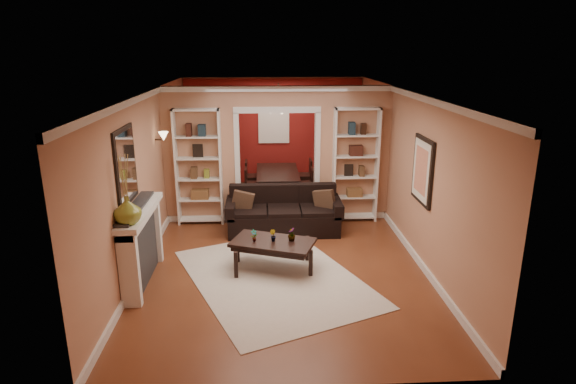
{
  "coord_description": "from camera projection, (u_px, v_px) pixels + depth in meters",
  "views": [
    {
      "loc": [
        -0.3,
        -8.21,
        3.41
      ],
      "look_at": [
        0.11,
        -0.8,
        1.17
      ],
      "focal_mm": 30.0,
      "sensor_mm": 36.0,
      "label": 1
    }
  ],
  "objects": [
    {
      "name": "wall_back",
      "position": [
        274.0,
        131.0,
        12.29
      ],
      "size": [
        8.0,
        0.0,
        8.0
      ],
      "primitive_type": "plane",
      "rotation": [
        1.57,
        0.0,
        0.0
      ],
      "color": "tan",
      "rests_on": "ground"
    },
    {
      "name": "floor",
      "position": [
        280.0,
        240.0,
        8.85
      ],
      "size": [
        8.0,
        8.0,
        0.0
      ],
      "primitive_type": "plane",
      "color": "brown",
      "rests_on": "ground"
    },
    {
      "name": "plant_center",
      "position": [
        273.0,
        236.0,
        7.55
      ],
      "size": [
        0.13,
        0.13,
        0.18
      ],
      "primitive_type": "imported",
      "rotation": [
        0.0,
        0.0,
        2.43
      ],
      "color": "#336626",
      "rests_on": "coffee_table"
    },
    {
      "name": "pillow_right",
      "position": [
        324.0,
        201.0,
        9.13
      ],
      "size": [
        0.4,
        0.31,
        0.4
      ],
      "primitive_type": "cube",
      "rotation": [
        0.0,
        0.0,
        -0.57
      ],
      "color": "#503522",
      "rests_on": "sofa"
    },
    {
      "name": "dining_chair_nw",
      "position": [
        255.0,
        184.0,
        11.03
      ],
      "size": [
        0.41,
        0.41,
        0.8
      ],
      "primitive_type": "cube",
      "rotation": [
        0.0,
        0.0,
        1.62
      ],
      "color": "black",
      "rests_on": "floor"
    },
    {
      "name": "wall_sconce",
      "position": [
        160.0,
        138.0,
        8.74
      ],
      "size": [
        0.18,
        0.18,
        0.22
      ],
      "primitive_type": "cube",
      "color": "#FFE0A5",
      "rests_on": "wall_left"
    },
    {
      "name": "bookshelf_right",
      "position": [
        355.0,
        165.0,
        9.59
      ],
      "size": [
        0.9,
        0.3,
        2.3
      ],
      "primitive_type": "cube",
      "color": "white",
      "rests_on": "floor"
    },
    {
      "name": "partition_wall",
      "position": [
        277.0,
        155.0,
        9.61
      ],
      "size": [
        4.5,
        0.15,
        2.7
      ],
      "primitive_type": "cube",
      "color": "tan",
      "rests_on": "floor"
    },
    {
      "name": "wall_right",
      "position": [
        405.0,
        168.0,
        8.58
      ],
      "size": [
        0.0,
        8.0,
        8.0
      ],
      "primitive_type": "plane",
      "rotation": [
        1.57,
        0.0,
        -1.57
      ],
      "color": "tan",
      "rests_on": "ground"
    },
    {
      "name": "area_rug",
      "position": [
        274.0,
        277.0,
        7.41
      ],
      "size": [
        3.38,
        3.87,
        0.01
      ],
      "primitive_type": "cube",
      "rotation": [
        0.0,
        0.0,
        0.4
      ],
      "color": "beige",
      "rests_on": "floor"
    },
    {
      "name": "mirror",
      "position": [
        126.0,
        166.0,
        6.78
      ],
      "size": [
        0.03,
        0.95,
        1.1
      ],
      "primitive_type": "cube",
      "color": "silver",
      "rests_on": "wall_left"
    },
    {
      "name": "fireplace",
      "position": [
        143.0,
        246.0,
        7.14
      ],
      "size": [
        0.32,
        1.7,
        1.16
      ],
      "primitive_type": "cube",
      "color": "white",
      "rests_on": "floor"
    },
    {
      "name": "chandelier",
      "position": [
        275.0,
        111.0,
        10.85
      ],
      "size": [
        0.5,
        0.5,
        0.3
      ],
      "primitive_type": "cube",
      "color": "#362318",
      "rests_on": "ceiling"
    },
    {
      "name": "dining_window",
      "position": [
        274.0,
        124.0,
        12.16
      ],
      "size": [
        0.78,
        0.03,
        0.98
      ],
      "primitive_type": "cube",
      "color": "#8CA5CC",
      "rests_on": "wall_back"
    },
    {
      "name": "framed_art",
      "position": [
        422.0,
        171.0,
        7.56
      ],
      "size": [
        0.04,
        0.85,
        1.05
      ],
      "primitive_type": "cube",
      "color": "black",
      "rests_on": "wall_right"
    },
    {
      "name": "wall_left",
      "position": [
        150.0,
        171.0,
        8.35
      ],
      "size": [
        0.0,
        8.0,
        8.0
      ],
      "primitive_type": "plane",
      "rotation": [
        1.57,
        0.0,
        1.57
      ],
      "color": "tan",
      "rests_on": "ground"
    },
    {
      "name": "sofa",
      "position": [
        284.0,
        210.0,
        9.16
      ],
      "size": [
        2.18,
        0.94,
        0.85
      ],
      "primitive_type": "cube",
      "color": "black",
      "rests_on": "floor"
    },
    {
      "name": "dining_chair_ne",
      "position": [
        303.0,
        184.0,
        11.09
      ],
      "size": [
        0.41,
        0.41,
        0.77
      ],
      "primitive_type": "cube",
      "rotation": [
        0.0,
        0.0,
        -1.51
      ],
      "color": "black",
      "rests_on": "floor"
    },
    {
      "name": "plant_left",
      "position": [
        254.0,
        236.0,
        7.54
      ],
      "size": [
        0.12,
        0.11,
        0.19
      ],
      "primitive_type": "imported",
      "rotation": [
        0.0,
        0.0,
        0.44
      ],
      "color": "#336626",
      "rests_on": "coffee_table"
    },
    {
      "name": "ceiling",
      "position": [
        279.0,
        91.0,
        8.07
      ],
      "size": [
        8.0,
        8.0,
        0.0
      ],
      "primitive_type": "plane",
      "rotation": [
        3.14,
        0.0,
        0.0
      ],
      "color": "white",
      "rests_on": "ground"
    },
    {
      "name": "red_back_panel",
      "position": [
        274.0,
        133.0,
        12.27
      ],
      "size": [
        4.44,
        0.04,
        2.64
      ],
      "primitive_type": "cube",
      "color": "maroon",
      "rests_on": "floor"
    },
    {
      "name": "bookshelf_left",
      "position": [
        199.0,
        167.0,
        9.43
      ],
      "size": [
        0.9,
        0.3,
        2.3
      ],
      "primitive_type": "cube",
      "color": "white",
      "rests_on": "floor"
    },
    {
      "name": "dining_chair_se",
      "position": [
        301.0,
        176.0,
        11.65
      ],
      "size": [
        0.55,
        0.55,
        0.85
      ],
      "primitive_type": "cube",
      "rotation": [
        0.0,
        0.0,
        -1.17
      ],
      "color": "black",
      "rests_on": "floor"
    },
    {
      "name": "coffee_table",
      "position": [
        273.0,
        255.0,
        7.65
      ],
      "size": [
        1.43,
        1.09,
        0.48
      ],
      "primitive_type": "cube",
      "rotation": [
        0.0,
        0.0,
        -0.36
      ],
      "color": "black",
      "rests_on": "floor"
    },
    {
      "name": "pillow_left",
      "position": [
        243.0,
        202.0,
        9.05
      ],
      "size": [
        0.4,
        0.15,
        0.39
      ],
      "primitive_type": "cube",
      "rotation": [
        0.0,
        0.0,
        -0.09
      ],
      "color": "#503522",
      "rests_on": "sofa"
    },
    {
      "name": "dining_chair_sw",
      "position": [
        256.0,
        177.0,
        11.6
      ],
      "size": [
        0.44,
        0.44,
        0.83
      ],
      "primitive_type": "cube",
      "rotation": [
        0.0,
        0.0,
        1.65
      ],
      "color": "black",
      "rests_on": "floor"
    },
    {
      "name": "dining_table",
      "position": [
        279.0,
        184.0,
        11.37
      ],
      "size": [
        1.75,
        0.98,
        0.62
      ],
      "primitive_type": "imported",
      "rotation": [
        0.0,
        0.0,
        1.57
      ],
      "color": "black",
      "rests_on": "floor"
    },
    {
      "name": "wall_front",
      "position": [
        295.0,
        270.0,
        4.64
      ],
      "size": [
        8.0,
        0.0,
        8.0
      ],
      "primitive_type": "plane",
      "rotation": [
        -1.57,
        0.0,
        0.0
      ],
      "color": "tan",
      "rests_on": "ground"
    },
    {
      "name": "plant_right",
      "position": [
        292.0,
        234.0,
        7.57
      ],
      "size": [
        0.12,
        0.12,
        0.21
      ],
      "primitive_type": "imported",
      "rotation": [
        0.0,
        0.0,
        4.72
      ],
      "color": "#336626",
      "rests_on": "coffee_table"
    },
    {
      "name": "vase",
      "position": [
        127.0,
        210.0,
        6.34
      ],
      "size": [
        0.4,
        0.4,
        0.38
      ],
      "primitive_type": "imported",
      "rotation": [
        0.0,
        0.0,
        -0.11
      ],
      "color": "olive",
      "rests_on": "fireplace"
    }
  ]
}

